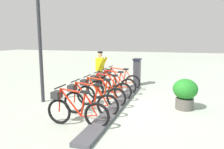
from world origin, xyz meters
name	(u,v)px	position (x,y,z in m)	size (l,w,h in m)	color
ground_plane	(119,106)	(0.00, 0.00, 0.00)	(60.00, 60.00, 0.00)	#A6AD9E
dock_rail_base	(119,105)	(0.00, 0.00, 0.05)	(0.44, 5.89, 0.10)	#47474C
payment_kiosk	(137,71)	(0.05, -3.45, 0.67)	(0.36, 0.52, 1.28)	#38383D
bike_docked_0	(119,80)	(0.62, -2.34, 0.43)	(1.72, 0.54, 1.02)	black
bike_docked_1	(114,83)	(0.62, -1.50, 0.43)	(1.72, 0.54, 1.02)	black
bike_docked_2	(107,88)	(0.62, -0.65, 0.43)	(1.72, 0.54, 1.02)	black
bike_docked_3	(99,94)	(0.62, 0.20, 0.43)	(1.72, 0.54, 1.02)	black
bike_docked_4	(88,101)	(0.62, 1.05, 0.43)	(1.72, 0.54, 1.02)	black
bike_docked_5	(75,110)	(0.62, 1.90, 0.43)	(1.72, 0.54, 1.02)	black
worker_near_rack	(100,69)	(1.47, -2.21, 0.91)	(0.46, 0.62, 1.66)	white
lamp_post	(39,19)	(2.70, 0.30, 2.87)	(0.32, 0.32, 4.45)	#2D2D33
planter_bush	(185,92)	(-2.07, -0.34, 0.54)	(0.76, 0.76, 0.97)	#59544C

